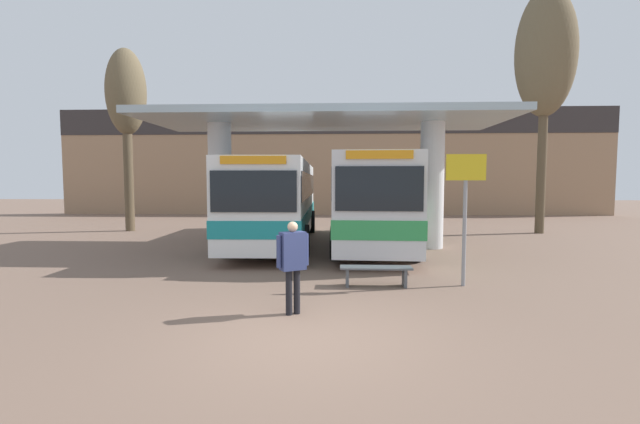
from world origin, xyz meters
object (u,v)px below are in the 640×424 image
object	(u,v)px
info_sign_platform	(465,193)
poplar_tree_behind_left	(126,97)
transit_bus_center_bay	(372,197)
poplar_tree_behind_right	(546,55)
waiting_bench_near_pillar	(376,272)
transit_bus_left_bay	(277,198)
pedestrian_waiting	(293,258)

from	to	relation	value
info_sign_platform	poplar_tree_behind_left	world-z (taller)	poplar_tree_behind_left
transit_bus_center_bay	info_sign_platform	world-z (taller)	transit_bus_center_bay
poplar_tree_behind_right	waiting_bench_near_pillar	bearing A→B (deg)	-128.98
waiting_bench_near_pillar	poplar_tree_behind_left	distance (m)	16.60
poplar_tree_behind_right	poplar_tree_behind_left	bearing A→B (deg)	179.76
transit_bus_center_bay	waiting_bench_near_pillar	distance (m)	6.53
transit_bus_left_bay	pedestrian_waiting	size ratio (longest dim) A/B	6.61
waiting_bench_near_pillar	pedestrian_waiting	xyz separation A→B (m)	(-1.70, -2.17, 0.70)
transit_bus_left_bay	waiting_bench_near_pillar	distance (m)	8.01
transit_bus_center_bay	poplar_tree_behind_left	xyz separation A→B (m)	(-11.53, 4.33, 4.65)
transit_bus_center_bay	info_sign_platform	size ratio (longest dim) A/B	3.34
transit_bus_left_bay	waiting_bench_near_pillar	xyz separation A→B (m)	(3.32, -7.15, -1.42)
waiting_bench_near_pillar	info_sign_platform	bearing A→B (deg)	3.88
poplar_tree_behind_left	poplar_tree_behind_right	distance (m)	19.78
pedestrian_waiting	poplar_tree_behind_left	size ratio (longest dim) A/B	0.19
transit_bus_center_bay	info_sign_platform	distance (m)	6.43
transit_bus_left_bay	poplar_tree_behind_right	bearing A→B (deg)	-165.52
transit_bus_left_bay	waiting_bench_near_pillar	world-z (taller)	transit_bus_left_bay
pedestrian_waiting	poplar_tree_behind_left	distance (m)	16.84
transit_bus_center_bay	poplar_tree_behind_right	world-z (taller)	poplar_tree_behind_right
transit_bus_center_bay	poplar_tree_behind_right	distance (m)	11.20
transit_bus_center_bay	poplar_tree_behind_left	bearing A→B (deg)	-18.12
info_sign_platform	pedestrian_waiting	xyz separation A→B (m)	(-3.75, -2.31, -1.13)
transit_bus_left_bay	pedestrian_waiting	world-z (taller)	transit_bus_left_bay
transit_bus_left_bay	pedestrian_waiting	xyz separation A→B (m)	(1.62, -9.32, -0.72)
pedestrian_waiting	poplar_tree_behind_right	bearing A→B (deg)	21.20
poplar_tree_behind_left	info_sign_platform	bearing A→B (deg)	-38.67
waiting_bench_near_pillar	poplar_tree_behind_right	size ratio (longest dim) A/B	0.15
info_sign_platform	poplar_tree_behind_right	world-z (taller)	poplar_tree_behind_right
pedestrian_waiting	transit_bus_left_bay	bearing A→B (deg)	69.88
transit_bus_center_bay	waiting_bench_near_pillar	xyz separation A→B (m)	(-0.40, -6.35, -1.48)
transit_bus_left_bay	poplar_tree_behind_right	size ratio (longest dim) A/B	1.01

